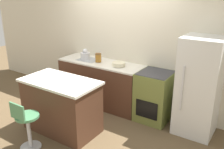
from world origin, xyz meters
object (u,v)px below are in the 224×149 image
object	(u,v)px
mixing_bowl	(119,64)
refrigerator	(199,87)
kettle	(85,55)
oven_range	(154,96)
stool_chair	(27,125)

from	to	relation	value
mixing_bowl	refrigerator	bearing A→B (deg)	1.03
refrigerator	kettle	xyz separation A→B (m)	(-2.40, -0.03, 0.19)
oven_range	stool_chair	world-z (taller)	oven_range
mixing_bowl	kettle	bearing A→B (deg)	180.00
mixing_bowl	stool_chair	bearing A→B (deg)	-103.44
oven_range	stool_chair	distance (m)	2.30
mixing_bowl	oven_range	bearing A→B (deg)	2.16
oven_range	refrigerator	bearing A→B (deg)	-0.10
oven_range	kettle	xyz separation A→B (m)	(-1.62, -0.03, 0.57)
oven_range	mixing_bowl	distance (m)	0.93
stool_chair	kettle	xyz separation A→B (m)	(-0.39, 1.92, 0.62)
refrigerator	kettle	distance (m)	2.41
refrigerator	mixing_bowl	bearing A→B (deg)	-178.97
stool_chair	mixing_bowl	size ratio (longest dim) A/B	3.18
oven_range	kettle	bearing A→B (deg)	-178.96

